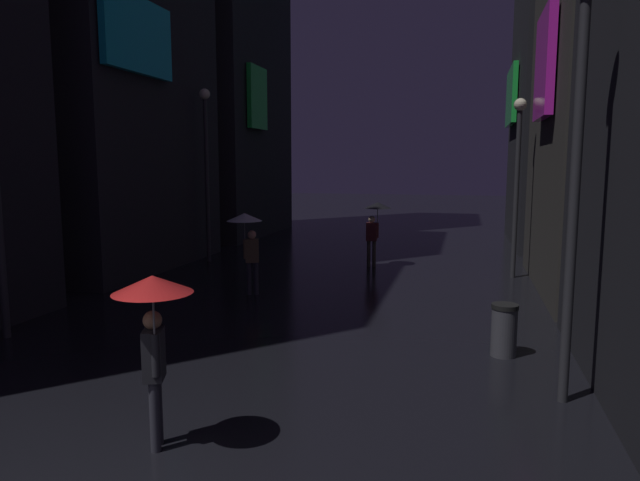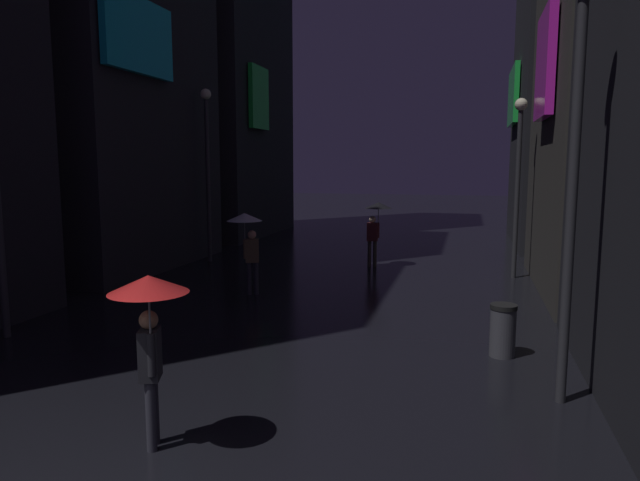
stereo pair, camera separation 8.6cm
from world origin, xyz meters
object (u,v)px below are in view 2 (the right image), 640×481
object	(u,v)px
streetlamp_left_far	(207,156)
trash_bin	(503,330)
pedestrian_midstreet_centre_red	(149,313)
streetlamp_right_far	(518,166)
streetlamp_right_near	(575,143)
pedestrian_foreground_right_black	(376,216)
pedestrian_far_right_clear	(247,231)

from	to	relation	value
streetlamp_left_far	trash_bin	world-z (taller)	streetlamp_left_far
pedestrian_midstreet_centre_red	streetlamp_right_far	bearing A→B (deg)	68.01
pedestrian_midstreet_centre_red	streetlamp_right_near	distance (m)	5.87
streetlamp_right_far	trash_bin	distance (m)	7.93
pedestrian_foreground_right_black	streetlamp_right_far	world-z (taller)	streetlamp_right_far
pedestrian_foreground_right_black	streetlamp_right_far	size ratio (longest dim) A/B	0.41
pedestrian_midstreet_centre_red	streetlamp_left_far	world-z (taller)	streetlamp_left_far
trash_bin	streetlamp_right_near	bearing A→B (deg)	-69.03
pedestrian_far_right_clear	trash_bin	bearing A→B (deg)	-28.38
pedestrian_far_right_clear	streetlamp_right_far	size ratio (longest dim) A/B	0.41
pedestrian_midstreet_centre_red	pedestrian_far_right_clear	size ratio (longest dim) A/B	1.00
streetlamp_right_near	pedestrian_far_right_clear	bearing A→B (deg)	142.99
streetlamp_right_far	pedestrian_midstreet_centre_red	bearing A→B (deg)	-111.99
streetlamp_left_far	streetlamp_right_near	xyz separation A→B (m)	(10.00, -9.61, -0.01)
trash_bin	pedestrian_midstreet_centre_red	bearing A→B (deg)	-132.12
pedestrian_midstreet_centre_red	pedestrian_foreground_right_black	bearing A→B (deg)	87.48
streetlamp_right_far	pedestrian_foreground_right_black	bearing A→B (deg)	168.77
pedestrian_foreground_right_black	trash_bin	distance (m)	9.04
pedestrian_midstreet_centre_red	streetlamp_right_near	xyz separation A→B (m)	(4.82, 2.73, 1.95)
pedestrian_midstreet_centre_red	pedestrian_foreground_right_black	world-z (taller)	same
streetlamp_right_far	trash_bin	xyz separation A→B (m)	(-0.70, -7.37, -2.82)
pedestrian_midstreet_centre_red	streetlamp_right_near	bearing A→B (deg)	29.52
streetlamp_left_far	trash_bin	size ratio (longest dim) A/B	6.29
pedestrian_midstreet_centre_red	streetlamp_right_far	distance (m)	12.97
pedestrian_midstreet_centre_red	streetlamp_left_far	size ratio (longest dim) A/B	0.36
streetlamp_right_far	trash_bin	size ratio (longest dim) A/B	5.61
pedestrian_foreground_right_black	pedestrian_midstreet_centre_red	bearing A→B (deg)	-92.52
streetlamp_right_far	trash_bin	bearing A→B (deg)	-95.42
pedestrian_foreground_right_black	pedestrian_far_right_clear	world-z (taller)	same
pedestrian_midstreet_centre_red	streetlamp_right_far	size ratio (longest dim) A/B	0.41
streetlamp_right_near	trash_bin	world-z (taller)	streetlamp_right_near
pedestrian_midstreet_centre_red	streetlamp_left_far	xyz separation A→B (m)	(-5.18, 12.34, 1.96)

